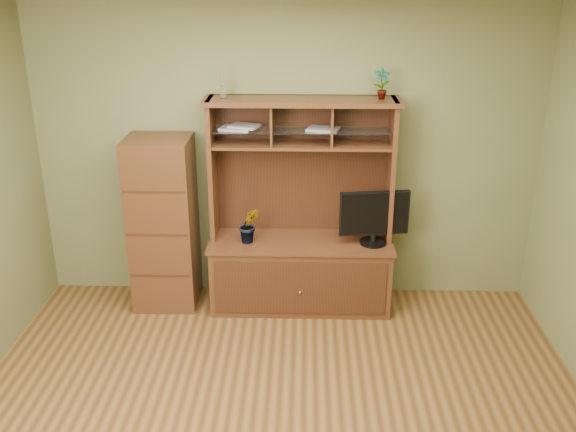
{
  "coord_description": "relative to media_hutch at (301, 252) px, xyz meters",
  "views": [
    {
      "loc": [
        0.17,
        -3.54,
        2.98
      ],
      "look_at": [
        0.04,
        1.2,
        1.08
      ],
      "focal_mm": 40.0,
      "sensor_mm": 36.0,
      "label": 1
    }
  ],
  "objects": [
    {
      "name": "orchid_plant",
      "position": [
        -0.45,
        -0.08,
        0.29
      ],
      "size": [
        0.2,
        0.18,
        0.33
      ],
      "primitive_type": "imported",
      "rotation": [
        0.0,
        0.0,
        0.2
      ],
      "color": "#2D561D",
      "rests_on": "media_hutch"
    },
    {
      "name": "room",
      "position": [
        -0.14,
        -1.73,
        0.83
      ],
      "size": [
        4.54,
        4.04,
        2.74
      ],
      "color": "#533417",
      "rests_on": "ground"
    },
    {
      "name": "magazines",
      "position": [
        -0.3,
        0.08,
        1.13
      ],
      "size": [
        1.04,
        0.26,
        0.04
      ],
      "color": "#A7A6AB",
      "rests_on": "media_hutch"
    },
    {
      "name": "top_plant",
      "position": [
        0.66,
        0.08,
        1.51
      ],
      "size": [
        0.14,
        0.1,
        0.26
      ],
      "primitive_type": "imported",
      "rotation": [
        0.0,
        0.0,
        0.06
      ],
      "color": "#3B6021",
      "rests_on": "media_hutch"
    },
    {
      "name": "media_hutch",
      "position": [
        0.0,
        0.0,
        0.0
      ],
      "size": [
        1.66,
        0.61,
        1.9
      ],
      "color": "#4B2815",
      "rests_on": "room"
    },
    {
      "name": "reed_diffuser",
      "position": [
        -0.66,
        0.08,
        1.49
      ],
      "size": [
        0.06,
        0.06,
        0.28
      ],
      "color": "silver",
      "rests_on": "media_hutch"
    },
    {
      "name": "monitor",
      "position": [
        0.64,
        -0.08,
        0.38
      ],
      "size": [
        0.61,
        0.24,
        0.48
      ],
      "rotation": [
        0.0,
        0.0,
        0.14
      ],
      "color": "black",
      "rests_on": "media_hutch"
    },
    {
      "name": "side_cabinet",
      "position": [
        -1.23,
        -0.0,
        0.26
      ],
      "size": [
        0.56,
        0.51,
        1.57
      ],
      "color": "#4B2815",
      "rests_on": "room"
    }
  ]
}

